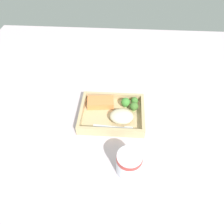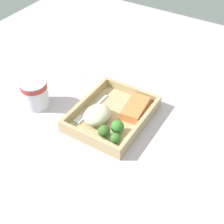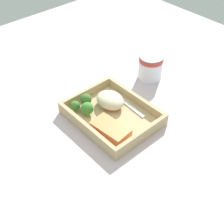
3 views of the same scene
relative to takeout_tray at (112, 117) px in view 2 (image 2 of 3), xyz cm
name	(u,v)px [view 2 (image 2 of 3)]	position (x,y,z in cm)	size (l,w,h in cm)	color
ground_plane	(112,121)	(0.00, 0.00, -1.60)	(160.00, 160.00, 2.00)	#C1AFB7
takeout_tray	(112,117)	(0.00, 0.00, 0.00)	(26.43, 21.20, 1.20)	tan
tray_rim	(112,112)	(0.00, 0.00, 2.03)	(26.43, 21.20, 2.85)	tan
salmon_fillet	(135,108)	(-5.31, 5.33, 2.04)	(11.21, 6.02, 2.87)	#EE8045
mashed_potatoes	(97,115)	(4.03, -2.81, 2.76)	(9.53, 7.67, 4.32)	beige
broccoli_floret_1	(116,139)	(9.31, 6.87, 2.54)	(3.08, 3.08, 3.56)	#84AE62
broccoli_floret_2	(117,127)	(5.45, 5.20, 2.95)	(3.92, 3.92, 4.39)	#749E58
broccoli_floret_3	(104,131)	(9.03, 2.88, 3.07)	(3.57, 3.57, 4.36)	#87AA5C
fork	(90,110)	(1.88, -7.18, 0.82)	(15.87, 2.59, 0.44)	silver
paper_cup	(35,92)	(7.15, -24.53, 4.45)	(8.48, 8.48, 9.04)	silver
receipt_slip	(64,81)	(-7.45, -25.02, -0.48)	(9.09, 13.82, 0.24)	white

